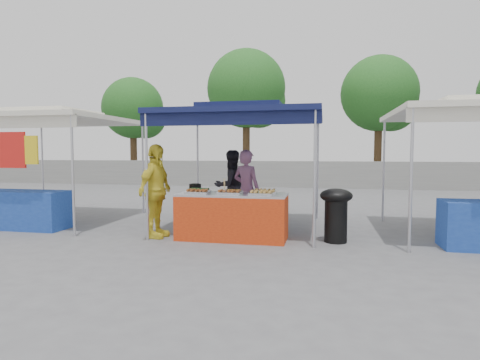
% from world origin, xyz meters
% --- Properties ---
extents(ground_plane, '(80.00, 80.00, 0.00)m').
position_xyz_m(ground_plane, '(0.00, 0.00, 0.00)').
color(ground_plane, '#5B5B5E').
extents(back_wall, '(40.00, 0.25, 1.20)m').
position_xyz_m(back_wall, '(0.00, 11.00, 0.60)').
color(back_wall, gray).
rests_on(back_wall, ground_plane).
extents(main_canopy, '(3.20, 3.20, 2.57)m').
position_xyz_m(main_canopy, '(0.00, 0.97, 2.37)').
color(main_canopy, silver).
rests_on(main_canopy, ground_plane).
extents(neighbor_stall_left, '(3.20, 3.20, 2.57)m').
position_xyz_m(neighbor_stall_left, '(-4.50, 0.57, 1.60)').
color(neighbor_stall_left, silver).
rests_on(neighbor_stall_left, ground_plane).
extents(tree_0, '(3.34, 3.25, 5.59)m').
position_xyz_m(tree_0, '(-8.29, 12.85, 3.82)').
color(tree_0, '#422D19').
rests_on(tree_0, ground_plane).
extents(tree_1, '(3.92, 3.92, 6.74)m').
position_xyz_m(tree_1, '(-2.07, 12.79, 4.61)').
color(tree_1, '#422D19').
rests_on(tree_1, ground_plane).
extents(tree_2, '(3.66, 3.63, 6.23)m').
position_xyz_m(tree_2, '(4.34, 13.24, 4.26)').
color(tree_2, '#422D19').
rests_on(tree_2, ground_plane).
extents(vendor_table, '(2.00, 0.80, 0.85)m').
position_xyz_m(vendor_table, '(0.00, -0.10, 0.43)').
color(vendor_table, red).
rests_on(vendor_table, ground_plane).
extents(food_tray_fl, '(0.42, 0.30, 0.07)m').
position_xyz_m(food_tray_fl, '(-0.59, -0.33, 0.88)').
color(food_tray_fl, silver).
rests_on(food_tray_fl, vendor_table).
extents(food_tray_fm, '(0.42, 0.30, 0.07)m').
position_xyz_m(food_tray_fm, '(-0.00, -0.32, 0.88)').
color(food_tray_fm, silver).
rests_on(food_tray_fm, vendor_table).
extents(food_tray_fr, '(0.42, 0.30, 0.07)m').
position_xyz_m(food_tray_fr, '(0.57, -0.34, 0.88)').
color(food_tray_fr, silver).
rests_on(food_tray_fr, vendor_table).
extents(food_tray_bl, '(0.42, 0.30, 0.07)m').
position_xyz_m(food_tray_bl, '(-0.67, -0.04, 0.88)').
color(food_tray_bl, silver).
rests_on(food_tray_bl, vendor_table).
extents(food_tray_bm, '(0.42, 0.30, 0.07)m').
position_xyz_m(food_tray_bm, '(-0.04, -0.05, 0.88)').
color(food_tray_bm, silver).
rests_on(food_tray_bm, vendor_table).
extents(food_tray_br, '(0.42, 0.30, 0.07)m').
position_xyz_m(food_tray_br, '(0.60, -0.04, 0.88)').
color(food_tray_br, silver).
rests_on(food_tray_br, vendor_table).
extents(cooking_pot, '(0.24, 0.24, 0.14)m').
position_xyz_m(cooking_pot, '(-0.82, 0.23, 0.92)').
color(cooking_pot, black).
rests_on(cooking_pot, vendor_table).
extents(skewer_cup, '(0.08, 0.08, 0.10)m').
position_xyz_m(skewer_cup, '(-0.08, -0.35, 0.90)').
color(skewer_cup, silver).
rests_on(skewer_cup, vendor_table).
extents(wok_burner, '(0.58, 0.58, 0.97)m').
position_xyz_m(wok_burner, '(1.87, 0.04, 0.57)').
color(wok_burner, black).
rests_on(wok_burner, ground_plane).
extents(crate_left, '(0.46, 0.32, 0.28)m').
position_xyz_m(crate_left, '(-0.49, 0.46, 0.14)').
color(crate_left, '#142EA5').
rests_on(crate_left, ground_plane).
extents(crate_right, '(0.54, 0.38, 0.33)m').
position_xyz_m(crate_right, '(0.42, 0.65, 0.16)').
color(crate_right, '#142EA5').
rests_on(crate_right, ground_plane).
extents(crate_stacked, '(0.52, 0.36, 0.31)m').
position_xyz_m(crate_stacked, '(0.42, 0.65, 0.48)').
color(crate_stacked, '#142EA5').
rests_on(crate_stacked, crate_right).
extents(vendor_woman, '(0.71, 0.59, 1.66)m').
position_xyz_m(vendor_woman, '(0.08, 0.88, 0.83)').
color(vendor_woman, '#8C597D').
rests_on(vendor_woman, ground_plane).
extents(helper_man, '(1.02, 1.00, 1.65)m').
position_xyz_m(helper_man, '(-0.44, 1.67, 0.83)').
color(helper_man, black).
rests_on(helper_man, ground_plane).
extents(customer_person, '(0.54, 1.07, 1.76)m').
position_xyz_m(customer_person, '(-1.44, -0.26, 0.88)').
color(customer_person, yellow).
rests_on(customer_person, ground_plane).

